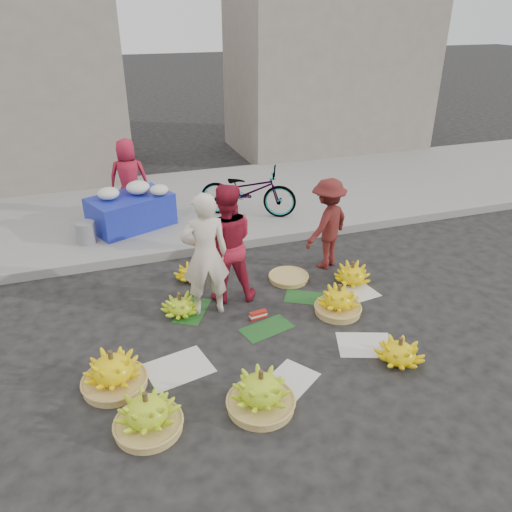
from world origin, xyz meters
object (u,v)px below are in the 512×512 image
object	(u,v)px
flower_table	(131,209)
banana_bunch_0	(113,371)
banana_bunch_4	(338,301)
vendor_cream	(205,255)
bicycle	(248,191)

from	to	relation	value
flower_table	banana_bunch_0	bearing A→B (deg)	-121.76
banana_bunch_0	banana_bunch_4	xyz separation A→B (m)	(2.91, 0.52, -0.02)
banana_bunch_4	vendor_cream	distance (m)	1.84
vendor_cream	bicycle	xyz separation A→B (m)	(1.47, 2.78, -0.24)
banana_bunch_0	flower_table	bearing A→B (deg)	80.74
flower_table	bicycle	xyz separation A→B (m)	(2.10, -0.15, 0.14)
banana_bunch_4	flower_table	world-z (taller)	flower_table
vendor_cream	bicycle	bearing A→B (deg)	-113.50
banana_bunch_4	bicycle	xyz separation A→B (m)	(-0.15, 3.37, 0.41)
banana_bunch_4	bicycle	bearing A→B (deg)	92.46
vendor_cream	flower_table	bearing A→B (deg)	-73.39
banana_bunch_4	banana_bunch_0	bearing A→B (deg)	-169.90
banana_bunch_0	flower_table	distance (m)	4.10
banana_bunch_4	bicycle	world-z (taller)	bicycle
banana_bunch_4	vendor_cream	world-z (taller)	vendor_cream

